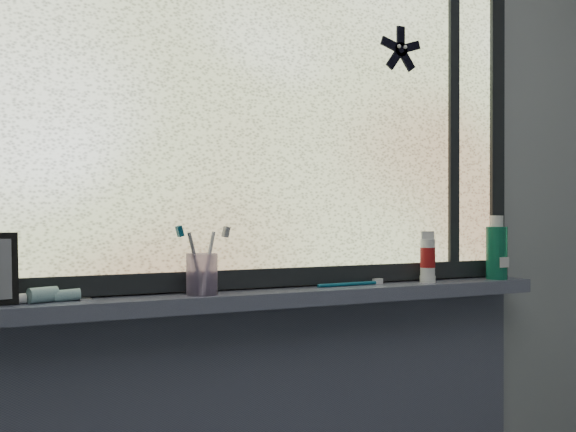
# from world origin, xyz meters

# --- Properties ---
(wall_back) EXTENTS (3.00, 0.01, 2.50)m
(wall_back) POSITION_xyz_m (0.00, 1.30, 1.25)
(wall_back) COLOR #9EA3A8
(wall_back) RESTS_ON ground
(windowsill) EXTENTS (1.62, 0.14, 0.04)m
(windowsill) POSITION_xyz_m (0.00, 1.23, 1.00)
(windowsill) COLOR #52566E
(windowsill) RESTS_ON wall_back
(window_pane) EXTENTS (1.50, 0.01, 1.00)m
(window_pane) POSITION_xyz_m (0.00, 1.28, 1.53)
(window_pane) COLOR silver
(window_pane) RESTS_ON wall_back
(frame_bottom) EXTENTS (1.60, 0.03, 0.05)m
(frame_bottom) POSITION_xyz_m (0.00, 1.28, 1.05)
(frame_bottom) COLOR black
(frame_bottom) RESTS_ON windowsill
(frame_right) EXTENTS (0.05, 0.03, 1.10)m
(frame_right) POSITION_xyz_m (0.78, 1.28, 1.53)
(frame_right) COLOR black
(frame_right) RESTS_ON wall_back
(frame_mullion) EXTENTS (0.03, 0.03, 1.00)m
(frame_mullion) POSITION_xyz_m (0.60, 1.28, 1.53)
(frame_mullion) COLOR black
(frame_mullion) RESTS_ON wall_back
(starfish_sticker) EXTENTS (0.15, 0.02, 0.15)m
(starfish_sticker) POSITION_xyz_m (0.40, 1.27, 1.72)
(starfish_sticker) COLOR black
(starfish_sticker) RESTS_ON window_pane
(toothpaste_tube) EXTENTS (0.21, 0.10, 0.04)m
(toothpaste_tube) POSITION_xyz_m (-0.59, 1.23, 1.04)
(toothpaste_tube) COLOR silver
(toothpaste_tube) RESTS_ON windowsill
(toothbrush_cup) EXTENTS (0.09, 0.09, 0.10)m
(toothbrush_cup) POSITION_xyz_m (-0.24, 1.22, 1.07)
(toothbrush_cup) COLOR #A78FBE
(toothbrush_cup) RESTS_ON windowsill
(toothbrush_lying) EXTENTS (0.24, 0.03, 0.02)m
(toothbrush_lying) POSITION_xyz_m (0.20, 1.24, 1.03)
(toothbrush_lying) COLOR #0B4F69
(toothbrush_lying) RESTS_ON windowsill
(mouthwash_bottle) EXTENTS (0.07, 0.07, 0.16)m
(mouthwash_bottle) POSITION_xyz_m (0.72, 1.21, 1.12)
(mouthwash_bottle) COLOR #1E9B72
(mouthwash_bottle) RESTS_ON windowsill
(cream_tube) EXTENTS (0.05, 0.05, 0.11)m
(cream_tube) POSITION_xyz_m (0.46, 1.22, 1.10)
(cream_tube) COLOR silver
(cream_tube) RESTS_ON windowsill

